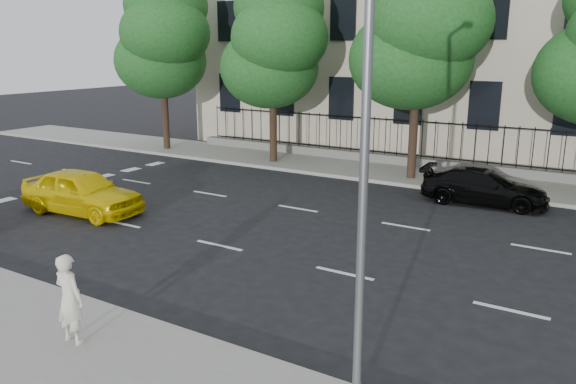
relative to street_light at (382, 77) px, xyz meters
name	(u,v)px	position (x,y,z in m)	size (l,w,h in m)	color
ground	(295,312)	(-2.50, 1.77, -5.15)	(120.00, 120.00, 0.00)	black
far_sidewalk	(463,181)	(-2.50, 15.77, -5.07)	(60.00, 4.00, 0.15)	gray
lane_markings	(379,247)	(-2.50, 6.52, -5.14)	(49.60, 4.62, 0.01)	silver
crosswalk	(58,187)	(-16.50, 6.37, -5.14)	(0.50, 12.10, 0.01)	silver
iron_fence	(473,161)	(-2.50, 17.47, -4.50)	(30.00, 0.50, 2.20)	slate
street_light	(382,77)	(0.00, 0.00, 0.00)	(0.25, 3.32, 8.05)	slate
tree_a	(164,37)	(-18.46, 15.13, 0.98)	(5.71, 5.31, 9.39)	#382619
tree_b	(275,41)	(-11.46, 15.13, 0.69)	(5.53, 5.12, 8.97)	#382619
tree_c	(421,26)	(-4.46, 15.13, 1.26)	(5.89, 5.50, 9.80)	#382619
yellow_taxi	(82,192)	(-12.56, 4.44, -4.38)	(1.82, 4.51, 1.54)	yellow
black_sedan	(484,187)	(-1.01, 12.81, -4.50)	(1.81, 4.46, 1.29)	black
woman_near	(69,299)	(-5.32, -1.71, -4.12)	(0.64, 0.42, 1.76)	silver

